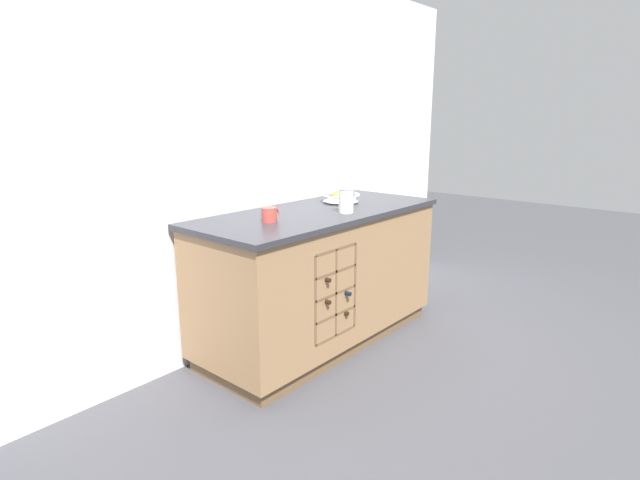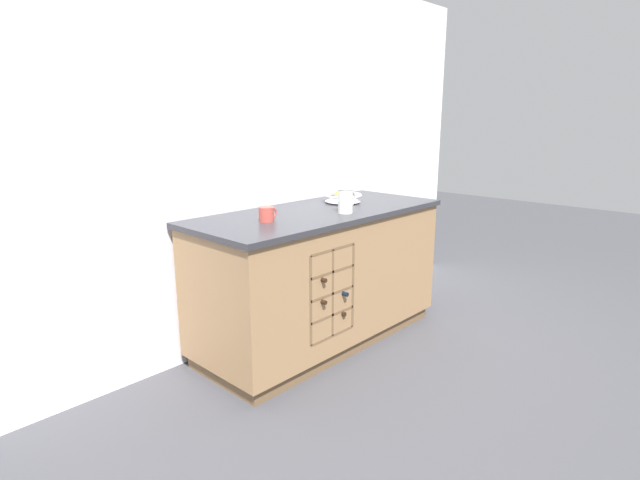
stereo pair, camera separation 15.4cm
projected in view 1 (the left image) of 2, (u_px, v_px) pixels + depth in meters
name	position (u px, v px, depth m)	size (l,w,h in m)	color
ground_plane	(320.00, 339.00, 3.55)	(14.00, 14.00, 0.00)	#424247
back_wall	(274.00, 156.00, 3.52)	(4.40, 0.06, 2.55)	white
kitchen_island	(320.00, 276.00, 3.44)	(1.84, 0.77, 0.94)	brown
fruit_bowl	(341.00, 197.00, 3.62)	(0.28, 0.28, 0.08)	silver
white_pitcher	(346.00, 200.00, 3.22)	(0.15, 0.10, 0.16)	silver
ceramic_mug	(270.00, 215.00, 2.95)	(0.13, 0.09, 0.09)	#B7473D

